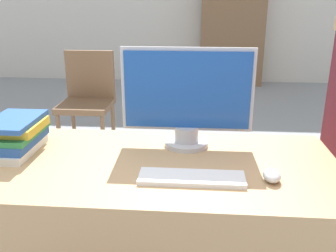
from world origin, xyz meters
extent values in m
cube|color=tan|center=(0.00, 0.34, 0.38)|extent=(1.40, 0.67, 0.76)
cylinder|color=#B7B7BC|center=(0.12, 0.51, 0.77)|extent=(0.18, 0.18, 0.02)
cylinder|color=#B7B7BC|center=(0.12, 0.51, 0.81)|extent=(0.10, 0.10, 0.06)
cube|color=#B7B7BC|center=(0.12, 0.52, 1.00)|extent=(0.53, 0.01, 0.34)
cube|color=#19479E|center=(0.12, 0.51, 1.00)|extent=(0.50, 0.02, 0.31)
cube|color=white|center=(0.15, 0.20, 0.77)|extent=(0.36, 0.11, 0.02)
ellipsoid|color=silver|center=(0.42, 0.22, 0.78)|extent=(0.06, 0.08, 0.04)
cube|color=silver|center=(-0.55, 0.39, 0.78)|extent=(0.15, 0.27, 0.03)
cube|color=#285199|center=(-0.55, 0.40, 0.81)|extent=(0.14, 0.28, 0.04)
cube|color=#2D7F42|center=(-0.55, 0.40, 0.84)|extent=(0.16, 0.27, 0.02)
cube|color=gold|center=(-0.55, 0.40, 0.87)|extent=(0.20, 0.21, 0.03)
cube|color=#285199|center=(-0.55, 0.39, 0.89)|extent=(0.18, 0.27, 0.02)
cylinder|color=brown|center=(-1.00, 1.95, 0.21)|extent=(0.04, 0.04, 0.42)
cylinder|color=brown|center=(-0.62, 1.95, 0.21)|extent=(0.04, 0.04, 0.42)
cylinder|color=brown|center=(-1.00, 2.33, 0.21)|extent=(0.04, 0.04, 0.42)
cylinder|color=brown|center=(-0.62, 2.33, 0.21)|extent=(0.04, 0.04, 0.42)
cube|color=brown|center=(-0.81, 2.14, 0.45)|extent=(0.44, 0.44, 0.05)
cube|color=brown|center=(-0.81, 2.34, 0.69)|extent=(0.44, 0.04, 0.43)
cube|color=#846042|center=(0.68, 5.09, 0.81)|extent=(0.97, 0.32, 1.61)
camera|label=1|loc=(0.16, -0.94, 1.35)|focal=40.00mm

